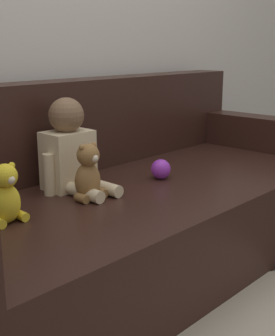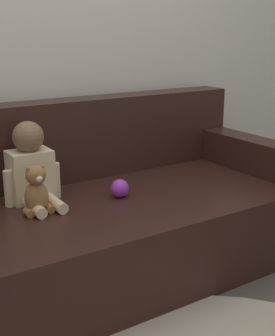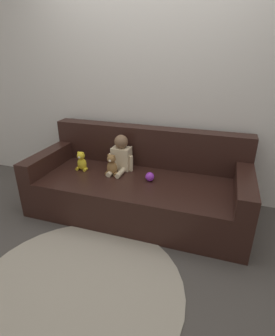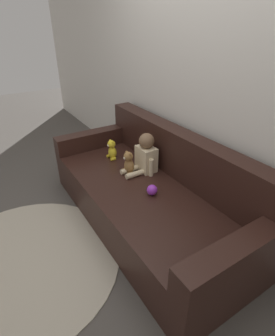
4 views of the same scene
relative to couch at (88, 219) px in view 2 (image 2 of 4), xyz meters
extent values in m
plane|color=#4C4742|center=(0.00, -0.06, -0.28)|extent=(12.00, 12.00, 0.00)
cube|color=silver|center=(0.00, 0.49, 1.02)|extent=(8.00, 0.05, 2.60)
cube|color=black|center=(0.00, -0.06, -0.08)|extent=(2.17, 0.94, 0.39)
cube|color=black|center=(0.00, 0.32, 0.33)|extent=(2.17, 0.18, 0.43)
cube|color=black|center=(1.00, -0.06, 0.21)|extent=(0.16, 0.94, 0.19)
cube|color=beige|center=(-0.24, 0.11, 0.23)|extent=(0.20, 0.14, 0.24)
sphere|color=brown|center=(-0.24, 0.11, 0.42)|extent=(0.14, 0.14, 0.14)
cylinder|color=beige|center=(-0.28, -0.06, 0.14)|extent=(0.05, 0.18, 0.05)
cylinder|color=beige|center=(-0.19, -0.06, 0.14)|extent=(0.05, 0.18, 0.05)
cylinder|color=beige|center=(-0.35, 0.08, 0.20)|extent=(0.05, 0.05, 0.17)
cylinder|color=beige|center=(-0.12, 0.08, 0.20)|extent=(0.05, 0.05, 0.17)
ellipsoid|color=olive|center=(-0.27, -0.06, 0.19)|extent=(0.11, 0.09, 0.15)
sphere|color=olive|center=(-0.27, -0.07, 0.29)|extent=(0.09, 0.09, 0.09)
sphere|color=olive|center=(-0.30, -0.07, 0.32)|extent=(0.02, 0.02, 0.02)
sphere|color=olive|center=(-0.25, -0.07, 0.32)|extent=(0.02, 0.02, 0.02)
sphere|color=beige|center=(-0.27, -0.10, 0.28)|extent=(0.03, 0.03, 0.03)
cylinder|color=olive|center=(-0.32, -0.08, 0.13)|extent=(0.04, 0.06, 0.04)
cylinder|color=olive|center=(-0.23, -0.08, 0.13)|extent=(0.04, 0.06, 0.04)
sphere|color=purple|center=(0.14, -0.08, 0.16)|extent=(0.09, 0.09, 0.09)
camera|label=1|loc=(-1.41, -1.40, 0.70)|focal=50.00mm
camera|label=2|loc=(-0.95, -1.92, 0.89)|focal=50.00mm
camera|label=3|loc=(0.76, -2.32, 1.28)|focal=28.00mm
camera|label=4|loc=(1.60, -1.15, 1.39)|focal=28.00mm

